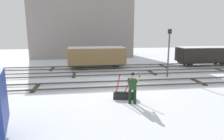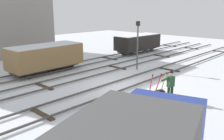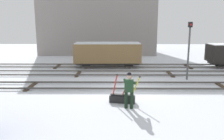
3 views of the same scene
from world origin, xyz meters
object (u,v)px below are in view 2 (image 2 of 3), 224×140
object	(u,v)px
rail_worker	(170,84)
freight_car_near_switch	(138,42)
switch_lever_frame	(155,94)
signal_post	(138,40)
freight_car_far_end	(46,56)

from	to	relation	value
rail_worker	freight_car_near_switch	bearing A→B (deg)	55.65
switch_lever_frame	rail_worker	world-z (taller)	rail_worker
signal_post	freight_car_far_end	distance (m)	7.39
switch_lever_frame	freight_car_far_end	world-z (taller)	freight_car_far_end
signal_post	freight_car_near_switch	bearing A→B (deg)	36.59
signal_post	freight_car_near_switch	distance (m)	7.87
signal_post	switch_lever_frame	bearing A→B (deg)	-134.01
signal_post	freight_car_far_end	xyz separation A→B (m)	(-5.64, 4.64, -1.13)
freight_car_far_end	switch_lever_frame	bearing A→B (deg)	-85.40
rail_worker	freight_car_near_switch	size ratio (longest dim) A/B	0.29
switch_lever_frame	freight_car_near_switch	distance (m)	14.45
switch_lever_frame	signal_post	bearing A→B (deg)	57.84
rail_worker	freight_car_far_end	size ratio (longest dim) A/B	0.29
rail_worker	signal_post	size ratio (longest dim) A/B	0.43
rail_worker	signal_post	distance (m)	7.22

